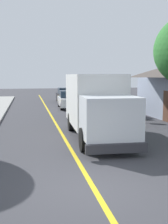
% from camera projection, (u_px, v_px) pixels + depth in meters
% --- Properties ---
extents(ground_plane, '(120.00, 120.00, 0.00)m').
position_uv_depth(ground_plane, '(94.00, 189.00, 7.94)').
color(ground_plane, '#38383D').
extents(centre_line_yellow, '(0.16, 56.00, 0.01)m').
position_uv_depth(centre_line_yellow, '(57.00, 126.00, 17.67)').
color(centre_line_yellow, gold).
rests_on(centre_line_yellow, ground).
extents(box_truck, '(2.64, 7.26, 3.20)m').
position_uv_depth(box_truck, '(96.00, 103.00, 14.29)').
color(box_truck, silver).
rests_on(box_truck, ground).
extents(parked_car_near, '(1.98, 4.47, 1.67)m').
position_uv_depth(parked_car_near, '(87.00, 108.00, 20.37)').
color(parked_car_near, '#4C564C').
rests_on(parked_car_near, ground).
extents(parked_car_mid, '(1.94, 4.46, 1.67)m').
position_uv_depth(parked_car_mid, '(69.00, 100.00, 27.08)').
color(parked_car_mid, silver).
rests_on(parked_car_mid, ground).
extents(parked_car_far, '(1.83, 4.41, 1.67)m').
position_uv_depth(parked_car_far, '(65.00, 95.00, 33.25)').
color(parked_car_far, black).
rests_on(parked_car_far, ground).
extents(parked_van_across, '(1.99, 4.47, 1.67)m').
position_uv_depth(parked_van_across, '(118.00, 105.00, 22.41)').
color(parked_van_across, '#B7B7BC').
rests_on(parked_van_across, ground).
extents(stop_sign, '(0.80, 0.10, 2.65)m').
position_uv_depth(stop_sign, '(124.00, 94.00, 19.78)').
color(stop_sign, gray).
rests_on(stop_sign, ground).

